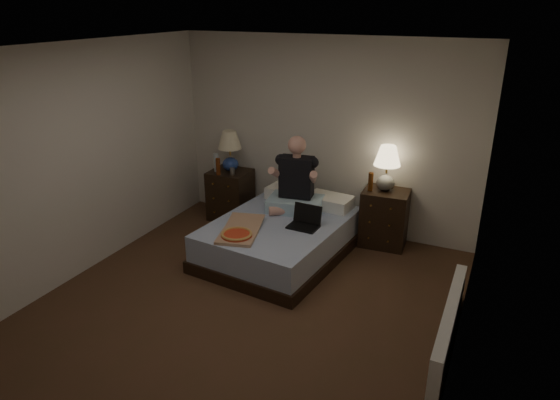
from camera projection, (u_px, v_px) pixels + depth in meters
The scene contains 19 objects.
floor at pixel (242, 309), 4.99m from camera, with size 4.00×4.50×0.00m, color #533323.
ceiling at pixel (233, 49), 4.06m from camera, with size 4.00×4.50×0.00m, color white.
wall_back at pixel (324, 136), 6.42m from camera, with size 4.00×2.50×0.00m, color silver.
wall_front at pixel (27, 329), 2.63m from camera, with size 4.00×2.50×0.00m, color silver.
wall_left at pixel (75, 164), 5.32m from camera, with size 4.50×2.50×0.00m, color silver.
wall_right at pixel (470, 233), 3.74m from camera, with size 4.50×2.50×0.00m, color silver.
bed at pixel (280, 238), 5.97m from camera, with size 1.36×1.81×0.45m, color #5773AF.
nightstand_left at pixel (231, 195), 6.97m from camera, with size 0.53×0.48×0.69m, color black.
nightstand_right at pixel (385, 217), 6.22m from camera, with size 0.55×0.50×0.72m, color black.
lamp_left at pixel (230, 151), 6.76m from camera, with size 0.32×0.32×0.56m, color #274291, non-canonical shape.
lamp_right at pixel (387, 168), 6.00m from camera, with size 0.32×0.32×0.56m, color gray, non-canonical shape.
water_bottle at pixel (216, 163), 6.80m from camera, with size 0.07×0.07×0.25m, color silver.
soda_can at pixel (232, 171), 6.69m from camera, with size 0.07×0.07×0.10m, color #9E9E99.
beer_bottle_left at pixel (218, 167), 6.66m from camera, with size 0.06×0.06×0.23m, color #5F280D.
beer_bottle_right at pixel (371, 182), 6.04m from camera, with size 0.06×0.06×0.23m, color #51280B.
person at pixel (296, 175), 6.02m from camera, with size 0.66×0.52×0.93m, color black, non-canonical shape.
laptop at pixel (303, 218), 5.67m from camera, with size 0.34×0.28×0.24m, color black, non-canonical shape.
pizza_box at pixel (237, 235), 5.43m from camera, with size 0.40×0.76×0.08m, color tan, non-canonical shape.
radiator at pixel (449, 325), 4.41m from camera, with size 0.10×1.60×0.40m, color white.
Camera 1 is at (2.14, -3.67, 2.86)m, focal length 32.00 mm.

